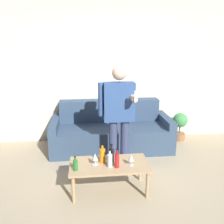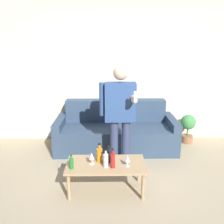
{
  "view_description": "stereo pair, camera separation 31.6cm",
  "coord_description": "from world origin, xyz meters",
  "views": [
    {
      "loc": [
        -0.55,
        -2.7,
        1.9
      ],
      "look_at": [
        -0.18,
        0.64,
        0.95
      ],
      "focal_mm": 40.0,
      "sensor_mm": 36.0,
      "label": 1
    },
    {
      "loc": [
        -0.24,
        -2.72,
        1.9
      ],
      "look_at": [
        -0.18,
        0.64,
        0.95
      ],
      "focal_mm": 40.0,
      "sensor_mm": 36.0,
      "label": 2
    }
  ],
  "objects": [
    {
      "name": "bottle_red",
      "position": [
        -0.27,
        0.11,
        0.48
      ],
      "size": [
        0.06,
        0.06,
        0.23
      ],
      "color": "silver",
      "rests_on": "coffee_table"
    },
    {
      "name": "couch",
      "position": [
        -0.1,
        1.59,
        0.31
      ],
      "size": [
        2.14,
        0.88,
        0.85
      ],
      "color": "#334760",
      "rests_on": "ground_plane"
    },
    {
      "name": "bottle_green",
      "position": [
        -0.7,
        0.07,
        0.46
      ],
      "size": [
        0.06,
        0.06,
        0.18
      ],
      "color": "#23752D",
      "rests_on": "coffee_table"
    },
    {
      "name": "bottle_yellow",
      "position": [
        -0.18,
        0.09,
        0.49
      ],
      "size": [
        0.06,
        0.06,
        0.25
      ],
      "color": "#B21E1E",
      "rests_on": "coffee_table"
    },
    {
      "name": "potted_plant",
      "position": [
        1.3,
        1.81,
        0.33
      ],
      "size": [
        0.29,
        0.29,
        0.56
      ],
      "color": "#936042",
      "rests_on": "ground_plane"
    },
    {
      "name": "bottle_dark",
      "position": [
        -0.24,
        0.24,
        0.48
      ],
      "size": [
        0.07,
        0.07,
        0.24
      ],
      "color": "black",
      "rests_on": "coffee_table"
    },
    {
      "name": "coffee_table",
      "position": [
        -0.27,
        0.19,
        0.34
      ],
      "size": [
        1.02,
        0.52,
        0.39
      ],
      "color": "tan",
      "rests_on": "ground_plane"
    },
    {
      "name": "ground_plane",
      "position": [
        0.0,
        0.0,
        0.0
      ],
      "size": [
        16.0,
        16.0,
        0.0
      ],
      "primitive_type": "plane",
      "color": "tan"
    },
    {
      "name": "wall_back",
      "position": [
        0.0,
        2.09,
        1.35
      ],
      "size": [
        8.0,
        0.06,
        2.7
      ],
      "color": "beige",
      "rests_on": "ground_plane"
    },
    {
      "name": "bottle_orange",
      "position": [
        -0.35,
        0.25,
        0.49
      ],
      "size": [
        0.08,
        0.08,
        0.25
      ],
      "color": "orange",
      "rests_on": "coffee_table"
    },
    {
      "name": "wine_glass_near",
      "position": [
        0.0,
        0.12,
        0.49
      ],
      "size": [
        0.07,
        0.07,
        0.15
      ],
      "color": "silver",
      "rests_on": "coffee_table"
    },
    {
      "name": "person_standing_front",
      "position": [
        -0.07,
        0.82,
        0.92
      ],
      "size": [
        0.53,
        0.42,
        1.58
      ],
      "color": "navy",
      "rests_on": "ground_plane"
    },
    {
      "name": "wine_glass_far",
      "position": [
        -0.45,
        0.18,
        0.5
      ],
      "size": [
        0.07,
        0.07,
        0.16
      ],
      "color": "silver",
      "rests_on": "coffee_table"
    }
  ]
}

